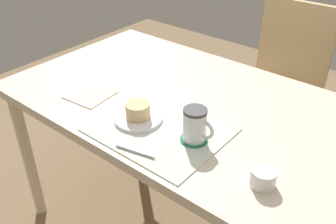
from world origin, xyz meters
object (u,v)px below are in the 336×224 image
wooden_chair (280,84)px  pastry (138,110)px  dining_table (186,116)px  coffee_mug (195,125)px  sugar_bowl (263,178)px  pastry_plate (138,118)px

wooden_chair → pastry: size_ratio=10.95×
dining_table → coffee_mug: bearing=-47.7°
dining_table → sugar_bowl: (0.43, -0.23, 0.10)m
pastry → wooden_chair: bearing=84.3°
pastry_plate → coffee_mug: coffee_mug is taller
wooden_chair → coffee_mug: wooden_chair is taller
dining_table → sugar_bowl: 0.50m
dining_table → coffee_mug: coffee_mug is taller
wooden_chair → pastry: bearing=82.6°
pastry_plate → wooden_chair: bearing=84.3°
pastry_plate → sugar_bowl: size_ratio=2.32×
pastry_plate → pastry: (0.00, 0.00, 0.03)m
dining_table → pastry_plate: bearing=-100.9°
dining_table → wooden_chair: bearing=85.8°
dining_table → pastry: bearing=-100.9°
wooden_chair → sugar_bowl: (0.37, -1.00, 0.26)m
coffee_mug → sugar_bowl: coffee_mug is taller
sugar_bowl → dining_table: bearing=151.4°
pastry → coffee_mug: (0.22, 0.03, 0.02)m
coffee_mug → sugar_bowl: size_ratio=1.54×
pastry_plate → coffee_mug: bearing=7.2°
pastry → coffee_mug: bearing=7.2°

